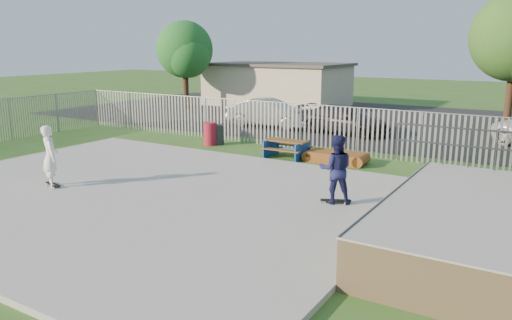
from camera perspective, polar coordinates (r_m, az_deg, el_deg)
The scene contains 17 objects.
ground at distance 15.64m, azimuth -13.34°, elevation -4.04°, with size 120.00×120.00×0.00m, color #30591E.
concrete_slab at distance 15.62m, azimuth -13.36°, elevation -3.78°, with size 15.00×12.00×0.15m, color #9F9F9A.
quarter_pipe at distance 12.26m, azimuth 24.44°, elevation -6.90°, with size 5.50×7.05×2.19m.
fence at distance 18.27m, azimuth -1.10°, elevation 1.98°, with size 26.04×16.02×2.00m.
picnic_table at distance 20.37m, azimuth 3.51°, elevation 1.30°, with size 1.75×1.44×0.73m.
funbox at distance 19.76m, azimuth 9.09°, elevation 0.30°, with size 2.11×1.11×0.42m.
trash_bin_red at distance 23.03m, azimuth -5.24°, elevation 3.01°, with size 0.63×0.63×1.04m, color maroon.
trash_bin_grey at distance 23.16m, azimuth -4.36°, elevation 2.93°, with size 0.55×0.55×0.92m, color #28282A.
parking_lot at distance 31.71m, azimuth 11.57°, elevation 4.59°, with size 40.00×18.00×0.02m, color black.
car_silver at distance 27.91m, azimuth 1.53°, elevation 5.39°, with size 1.66×4.76×1.57m, color #AAAAAF.
car_dark at distance 26.23m, azimuth 9.99°, elevation 4.54°, with size 1.98×4.88×1.42m, color black.
building at distance 38.48m, azimuth 2.43°, elevation 8.67°, with size 10.40×6.40×3.20m.
tree_left at distance 36.76m, azimuth -8.15°, elevation 12.37°, with size 4.04×4.04×6.23m.
skateboard_a at distance 14.30m, azimuth 8.98°, elevation -4.67°, with size 0.81×0.53×0.08m.
skateboard_b at distance 17.00m, azimuth -22.18°, elevation -2.65°, with size 0.82×0.42×0.08m.
skater_navy at distance 14.05m, azimuth 9.11°, elevation -1.05°, with size 0.94×0.73×1.94m, color #161945.
skater_white at distance 16.79m, azimuth -22.45°, elevation 0.41°, with size 0.71×0.46×1.94m, color white.
Camera 1 is at (10.68, -10.52, 4.48)m, focal length 35.00 mm.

